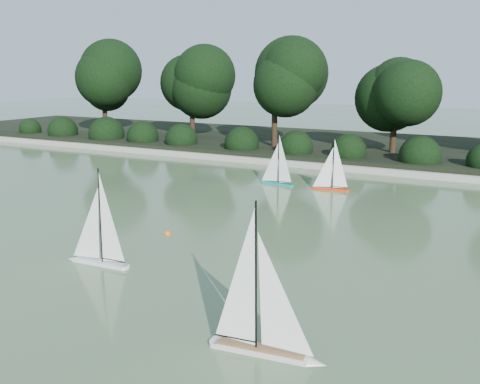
# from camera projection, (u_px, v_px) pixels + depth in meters

# --- Properties ---
(ground) EXTENTS (80.00, 80.00, 0.00)m
(ground) POSITION_uv_depth(u_px,v_px,m) (157.00, 265.00, 8.14)
(ground) COLOR #405432
(ground) RESTS_ON ground
(pond_coping) EXTENTS (40.00, 0.35, 0.18)m
(pond_coping) POSITION_uv_depth(u_px,v_px,m) (340.00, 167.00, 15.86)
(pond_coping) COLOR gray
(pond_coping) RESTS_ON ground
(far_bank) EXTENTS (40.00, 8.00, 0.30)m
(far_bank) POSITION_uv_depth(u_px,v_px,m) (374.00, 149.00, 19.29)
(far_bank) COLOR black
(far_bank) RESTS_ON ground
(tree_line) EXTENTS (26.31, 3.93, 4.39)m
(tree_line) POSITION_uv_depth(u_px,v_px,m) (405.00, 79.00, 16.83)
(tree_line) COLOR black
(tree_line) RESTS_ON ground
(shrub_hedge) EXTENTS (29.10, 1.10, 1.10)m
(shrub_hedge) POSITION_uv_depth(u_px,v_px,m) (349.00, 152.00, 16.56)
(shrub_hedge) COLOR black
(shrub_hedge) RESTS_ON ground
(sailboat_white_a) EXTENTS (1.17, 0.25, 1.59)m
(sailboat_white_a) POSITION_uv_depth(u_px,v_px,m) (95.00, 248.00, 8.16)
(sailboat_white_a) COLOR silver
(sailboat_white_a) RESTS_ON ground
(sailboat_white_b) EXTENTS (1.29, 0.35, 1.76)m
(sailboat_white_b) POSITION_uv_depth(u_px,v_px,m) (270.00, 331.00, 5.52)
(sailboat_white_b) COLOR beige
(sailboat_white_b) RESTS_ON ground
(sailboat_orange) EXTENTS (1.04, 0.34, 1.41)m
(sailboat_orange) POSITION_uv_depth(u_px,v_px,m) (328.00, 181.00, 13.26)
(sailboat_orange) COLOR red
(sailboat_orange) RESTS_ON ground
(sailboat_teal) EXTENTS (1.06, 0.26, 1.44)m
(sailboat_teal) POSITION_uv_depth(u_px,v_px,m) (275.00, 176.00, 13.93)
(sailboat_teal) COLOR #08887D
(sailboat_teal) RESTS_ON ground
(race_buoy) EXTENTS (0.13, 0.13, 0.13)m
(race_buoy) POSITION_uv_depth(u_px,v_px,m) (167.00, 234.00, 9.68)
(race_buoy) COLOR #FE580D
(race_buoy) RESTS_ON ground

